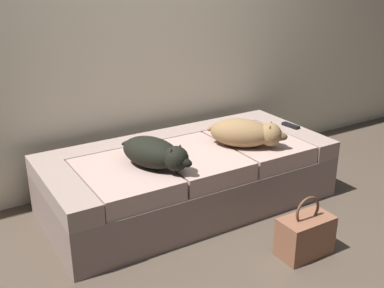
{
  "coord_description": "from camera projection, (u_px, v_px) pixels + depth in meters",
  "views": [
    {
      "loc": [
        -1.53,
        -1.59,
        1.62
      ],
      "look_at": [
        0.0,
        0.93,
        0.47
      ],
      "focal_mm": 44.13,
      "sensor_mm": 36.0,
      "label": 1
    }
  ],
  "objects": [
    {
      "name": "ground_plane",
      "position": [
        280.0,
        276.0,
        2.59
      ],
      "size": [
        10.0,
        10.0,
        0.0
      ],
      "primitive_type": "plane",
      "color": "#4C3F34"
    },
    {
      "name": "couch",
      "position": [
        188.0,
        177.0,
        3.3
      ],
      "size": [
        1.97,
        0.91,
        0.42
      ],
      "color": "gray",
      "rests_on": "ground"
    },
    {
      "name": "dog_dark",
      "position": [
        155.0,
        153.0,
        2.89
      ],
      "size": [
        0.38,
        0.53,
        0.19
      ],
      "color": "black",
      "rests_on": "couch"
    },
    {
      "name": "dog_tan",
      "position": [
        246.0,
        133.0,
        3.23
      ],
      "size": [
        0.48,
        0.48,
        0.19
      ],
      "color": "olive",
      "rests_on": "couch"
    },
    {
      "name": "tv_remote",
      "position": [
        291.0,
        126.0,
        3.63
      ],
      "size": [
        0.06,
        0.15,
        0.02
      ],
      "primitive_type": "cube",
      "rotation": [
        0.0,
        0.0,
        0.12
      ],
      "color": "black",
      "rests_on": "couch"
    },
    {
      "name": "handbag",
      "position": [
        305.0,
        235.0,
        2.75
      ],
      "size": [
        0.32,
        0.18,
        0.38
      ],
      "color": "brown",
      "rests_on": "ground"
    }
  ]
}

